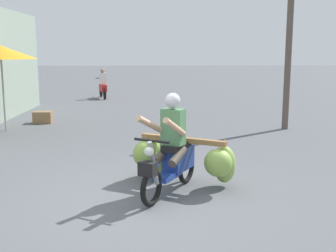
% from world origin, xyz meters
% --- Properties ---
extents(ground_plane, '(120.00, 120.00, 0.00)m').
position_xyz_m(ground_plane, '(0.00, 0.00, 0.00)').
color(ground_plane, '#56595E').
extents(motorbike_main_loaded, '(1.83, 2.00, 1.58)m').
position_xyz_m(motorbike_main_loaded, '(0.54, 0.74, 0.50)').
color(motorbike_main_loaded, black).
rests_on(motorbike_main_loaded, ground).
extents(motorbike_distant_ahead_left, '(0.65, 1.58, 1.40)m').
position_xyz_m(motorbike_distant_ahead_left, '(-2.16, 13.86, 0.57)').
color(motorbike_distant_ahead_left, black).
rests_on(motorbike_distant_ahead_left, ground).
extents(market_umbrella_near_shop, '(1.92, 1.92, 2.36)m').
position_xyz_m(market_umbrella_near_shop, '(-3.91, 5.71, 2.17)').
color(market_umbrella_near_shop, '#99999E').
rests_on(market_umbrella_near_shop, ground).
extents(produce_crate, '(0.56, 0.40, 0.36)m').
position_xyz_m(produce_crate, '(-3.21, 7.03, 0.18)').
color(produce_crate, olive).
rests_on(produce_crate, ground).
extents(utility_pole, '(0.18, 0.18, 5.22)m').
position_xyz_m(utility_pole, '(4.00, 5.76, 2.61)').
color(utility_pole, brown).
rests_on(utility_pole, ground).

